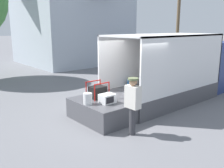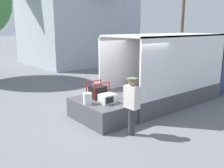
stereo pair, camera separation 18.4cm
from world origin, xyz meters
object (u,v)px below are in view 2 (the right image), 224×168
box_truck (189,75)px  utility_pole (183,15)px  orange_bucket (88,98)px  microwave (107,99)px  worker_person (132,101)px  portable_generator (98,92)px

box_truck → utility_pole: (9.44, 7.31, 3.05)m
utility_pole → orange_bucket: bearing=-153.7°
microwave → box_truck: bearing=3.7°
worker_person → orange_bucket: bearing=108.9°
orange_bucket → box_truck: bearing=0.2°
portable_generator → orange_bucket: 0.76m
box_truck → utility_pole: utility_pole is taller
orange_bucket → portable_generator: bearing=27.9°
portable_generator → box_truck: bearing=-4.1°
portable_generator → utility_pole: 16.06m
microwave → worker_person: 1.18m
box_truck → portable_generator: (-4.70, 0.34, -0.06)m
orange_bucket → utility_pole: 16.82m
portable_generator → utility_pole: size_ratio=0.08×
microwave → orange_bucket: bearing=150.9°
orange_bucket → microwave: bearing=-29.1°
microwave → utility_pole: (14.26, 7.63, 3.18)m
box_truck → worker_person: (-4.87, -1.47, 0.08)m
microwave → portable_generator: 0.67m
utility_pole → microwave: bearing=-151.9°
box_truck → orange_bucket: size_ratio=19.26×
box_truck → worker_person: 5.09m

